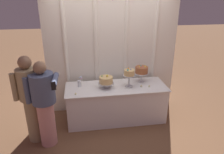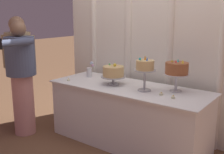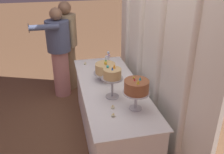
# 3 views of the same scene
# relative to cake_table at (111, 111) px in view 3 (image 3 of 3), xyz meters

# --- Properties ---
(ground_plane) EXTENTS (24.00, 24.00, 0.00)m
(ground_plane) POSITION_rel_cake_table_xyz_m (0.00, -0.10, -0.37)
(ground_plane) COLOR brown
(draped_curtain) EXTENTS (2.74, 0.14, 2.81)m
(draped_curtain) POSITION_rel_cake_table_xyz_m (-0.02, 0.51, 1.08)
(draped_curtain) COLOR white
(draped_curtain) RESTS_ON ground_plane
(cake_table) EXTENTS (1.98, 0.74, 0.73)m
(cake_table) POSITION_rel_cake_table_xyz_m (0.00, 0.00, 0.00)
(cake_table) COLOR white
(cake_table) RESTS_ON ground_plane
(cake_display_leftmost) EXTENTS (0.31, 0.31, 0.27)m
(cake_display_leftmost) POSITION_rel_cake_table_xyz_m (-0.20, -0.03, 0.52)
(cake_display_leftmost) COLOR #B2B2B7
(cake_display_leftmost) RESTS_ON cake_table
(cake_display_center) EXTENTS (0.25, 0.25, 0.40)m
(cake_display_center) POSITION_rel_cake_table_xyz_m (0.25, -0.04, 0.64)
(cake_display_center) COLOR #B2B2B7
(cake_display_center) RESTS_ON cake_table
(cake_display_rightmost) EXTENTS (0.28, 0.28, 0.37)m
(cake_display_rightmost) POSITION_rel_cake_table_xyz_m (0.54, 0.14, 0.62)
(cake_display_rightmost) COLOR silver
(cake_display_rightmost) RESTS_ON cake_table
(flower_vase) EXTENTS (0.10, 0.07, 0.22)m
(flower_vase) POSITION_rel_cake_table_xyz_m (-0.71, 0.11, 0.45)
(flower_vase) COLOR silver
(flower_vase) RESTS_ON cake_table
(tealight_far_left) EXTENTS (0.04, 0.04, 0.03)m
(tealight_far_left) POSITION_rel_cake_table_xyz_m (-0.79, -0.22, 0.37)
(tealight_far_left) COLOR beige
(tealight_far_left) RESTS_ON cake_table
(tealight_near_left) EXTENTS (0.04, 0.04, 0.04)m
(tealight_near_left) POSITION_rel_cake_table_xyz_m (0.48, -0.09, 0.38)
(tealight_near_left) COLOR beige
(tealight_near_left) RESTS_ON cake_table
(tealight_near_right) EXTENTS (0.04, 0.04, 0.04)m
(tealight_near_right) POSITION_rel_cake_table_xyz_m (0.63, -0.12, 0.38)
(tealight_near_right) COLOR beige
(tealight_near_right) RESTS_ON cake_table
(guest_man_dark_suit) EXTENTS (0.48, 0.44, 1.55)m
(guest_man_dark_suit) POSITION_rel_cake_table_xyz_m (-1.52, -0.43, 0.48)
(guest_man_dark_suit) COLOR #9E8966
(guest_man_dark_suit) RESTS_ON ground_plane
(guest_man_pink_jacket) EXTENTS (0.54, 0.62, 1.50)m
(guest_man_pink_jacket) POSITION_rel_cake_table_xyz_m (-1.28, -0.59, 0.44)
(guest_man_pink_jacket) COLOR #D6938E
(guest_man_pink_jacket) RESTS_ON ground_plane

